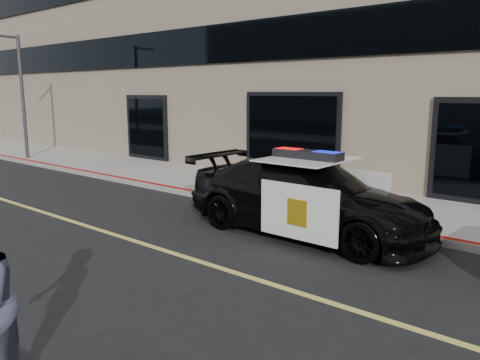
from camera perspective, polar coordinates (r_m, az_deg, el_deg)
The scene contains 5 objects.
ground at distance 9.40m, azimuth -12.59°, elevation -7.33°, with size 120.00×120.00×0.00m, color black.
sidewalk_n at distance 13.14m, azimuth 5.68°, elevation -1.64°, with size 60.00×3.50×0.15m, color gray.
police_car at distance 9.64m, azimuth 8.09°, elevation -1.96°, with size 2.43×5.29×1.72m.
fire_hydrant at distance 12.56m, azimuth 0.77°, elevation -0.13°, with size 0.35×0.49×0.77m.
street_light at distance 21.45m, azimuth -25.18°, elevation 9.77°, with size 0.14×1.26×4.98m.
Camera 1 is at (7.11, -5.45, 2.86)m, focal length 35.00 mm.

